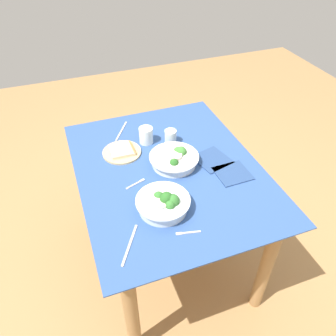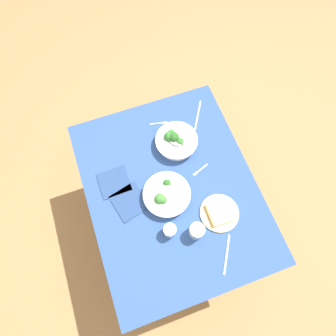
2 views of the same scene
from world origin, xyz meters
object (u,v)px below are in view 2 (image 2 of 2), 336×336
at_px(table_knife_right, 227,254).
at_px(water_glass_center, 170,231).
at_px(broccoli_bowl_far, 176,141).
at_px(fork_by_far_bowl, 200,170).
at_px(fork_by_near_bowl, 159,123).
at_px(table_knife_left, 198,115).
at_px(bread_side_plate, 219,213).
at_px(napkin_folded_lower, 114,182).
at_px(water_glass_side, 197,231).
at_px(broccoli_bowl_near, 166,195).
at_px(napkin_folded_upper, 129,202).

bearing_deg(table_knife_right, water_glass_center, -99.77).
xyz_separation_m(broccoli_bowl_far, fork_by_far_bowl, (0.21, 0.07, -0.04)).
bearing_deg(fork_by_near_bowl, table_knife_left, 6.80).
bearing_deg(bread_side_plate, napkin_folded_lower, -126.65).
distance_m(water_glass_side, table_knife_left, 0.74).
distance_m(bread_side_plate, fork_by_far_bowl, 0.27).
xyz_separation_m(water_glass_center, table_knife_left, (-0.63, 0.42, -0.04)).
bearing_deg(napkin_folded_lower, broccoli_bowl_near, 54.73).
bearing_deg(broccoli_bowl_near, broccoli_bowl_far, 150.66).
distance_m(water_glass_side, napkin_folded_lower, 0.55).
bearing_deg(broccoli_bowl_near, table_knife_left, 139.93).
bearing_deg(napkin_folded_lower, bread_side_plate, 53.35).
bearing_deg(fork_by_near_bowl, napkin_folded_upper, -115.16).
height_order(water_glass_side, fork_by_near_bowl, water_glass_side).
relative_size(broccoli_bowl_far, fork_by_near_bowl, 2.31).
bearing_deg(broccoli_bowl_far, water_glass_side, -8.63).
height_order(bread_side_plate, table_knife_left, bread_side_plate).
xyz_separation_m(water_glass_center, table_knife_right, (0.21, 0.24, -0.04)).
height_order(water_glass_center, table_knife_left, water_glass_center).
height_order(broccoli_bowl_far, table_knife_right, broccoli_bowl_far).
xyz_separation_m(bread_side_plate, water_glass_side, (0.05, -0.16, 0.04)).
relative_size(broccoli_bowl_far, water_glass_side, 2.62).
xyz_separation_m(napkin_folded_upper, napkin_folded_lower, (-0.14, -0.05, 0.00)).
bearing_deg(broccoli_bowl_near, fork_by_near_bowl, 165.68).
distance_m(bread_side_plate, water_glass_side, 0.17).
distance_m(water_glass_side, napkin_folded_upper, 0.41).
xyz_separation_m(water_glass_side, table_knife_right, (0.16, 0.11, -0.05)).
bearing_deg(broccoli_bowl_near, napkin_folded_lower, -125.27).
bearing_deg(bread_side_plate, table_knife_right, -12.57).
height_order(broccoli_bowl_near, bread_side_plate, broccoli_bowl_near).
bearing_deg(fork_by_far_bowl, fork_by_near_bowl, -92.22).
bearing_deg(table_knife_right, fork_by_near_bowl, -143.63).
bearing_deg(broccoli_bowl_far, fork_by_near_bowl, -164.21).
bearing_deg(table_knife_left, broccoli_bowl_far, -23.55).
bearing_deg(water_glass_side, napkin_folded_lower, -141.38).
bearing_deg(water_glass_side, fork_by_far_bowl, 154.72).
xyz_separation_m(fork_by_far_bowl, napkin_folded_upper, (0.04, -0.45, 0.00)).
bearing_deg(fork_by_far_bowl, water_glass_center, 24.06).
xyz_separation_m(water_glass_center, fork_by_near_bowl, (-0.66, 0.17, -0.04)).
bearing_deg(broccoli_bowl_far, table_knife_left, 125.23).
bearing_deg(napkin_folded_upper, table_knife_right, 41.96).
bearing_deg(broccoli_bowl_near, water_glass_center, -14.14).
bearing_deg(fork_by_far_bowl, broccoli_bowl_near, -0.56).
relative_size(broccoli_bowl_near, table_knife_right, 1.27).
bearing_deg(bread_side_plate, water_glass_center, -89.34).
distance_m(broccoli_bowl_far, broccoli_bowl_near, 0.34).
distance_m(broccoli_bowl_near, napkin_folded_upper, 0.21).
xyz_separation_m(fork_by_near_bowl, napkin_folded_lower, (0.28, -0.37, 0.00)).
xyz_separation_m(bread_side_plate, napkin_folded_upper, (-0.23, -0.45, -0.01)).
xyz_separation_m(water_glass_side, fork_by_far_bowl, (-0.33, 0.15, -0.05)).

